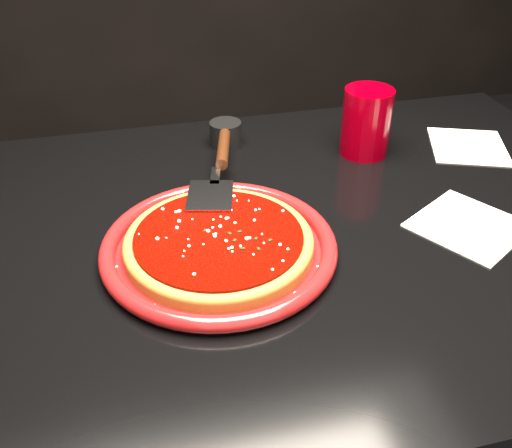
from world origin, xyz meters
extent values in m
cube|color=black|center=(0.00, 0.00, 0.38)|extent=(1.20, 0.80, 0.75)
cylinder|color=maroon|center=(-0.09, -0.04, 0.76)|extent=(0.33, 0.33, 0.02)
cylinder|color=brown|center=(-0.09, -0.04, 0.77)|extent=(0.26, 0.26, 0.01)
torus|color=brown|center=(-0.09, -0.04, 0.77)|extent=(0.26, 0.26, 0.02)
cylinder|color=#670500|center=(-0.09, -0.04, 0.78)|extent=(0.23, 0.23, 0.01)
cylinder|color=#81000A|center=(0.22, 0.19, 0.81)|extent=(0.11, 0.11, 0.12)
cube|color=white|center=(0.28, -0.07, 0.75)|extent=(0.20, 0.20, 0.00)
cube|color=white|center=(0.42, 0.17, 0.75)|extent=(0.18, 0.18, 0.00)
cylinder|color=black|center=(-0.01, 0.28, 0.77)|extent=(0.08, 0.08, 0.05)
camera|label=1|loc=(-0.19, -0.67, 1.23)|focal=40.00mm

